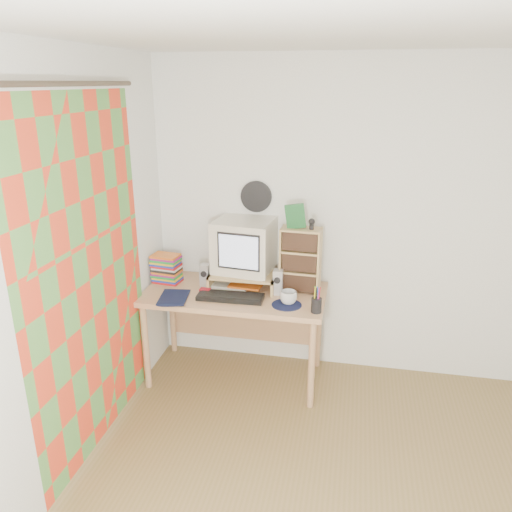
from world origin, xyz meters
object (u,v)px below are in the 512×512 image
at_px(dvd_stack, 166,264).
at_px(diary, 160,296).
at_px(desk, 237,304).
at_px(crt_monitor, 243,247).
at_px(mug, 288,298).
at_px(cd_rack, 300,260).
at_px(keyboard, 230,297).

relative_size(dvd_stack, diary, 1.20).
relative_size(desk, diary, 5.56).
bearing_deg(crt_monitor, mug, -28.61).
distance_m(desk, diary, 0.62).
distance_m(cd_rack, mug, 0.34).
height_order(keyboard, mug, mug).
height_order(dvd_stack, cd_rack, cd_rack).
bearing_deg(mug, diary, -173.69).
bearing_deg(diary, dvd_stack, 93.52).
bearing_deg(dvd_stack, desk, 4.20).
distance_m(cd_rack, diary, 1.10).
height_order(desk, diary, diary).
xyz_separation_m(desk, dvd_stack, (-0.59, 0.03, 0.29)).
bearing_deg(crt_monitor, cd_rack, 3.92).
bearing_deg(dvd_stack, crt_monitor, 12.30).
bearing_deg(mug, crt_monitor, 144.48).
bearing_deg(crt_monitor, diary, -137.95).
bearing_deg(desk, crt_monitor, 65.28).
height_order(keyboard, diary, diary).
bearing_deg(keyboard, dvd_stack, 157.56).
height_order(crt_monitor, dvd_stack, crt_monitor).
bearing_deg(diary, keyboard, 2.74).
distance_m(crt_monitor, cd_rack, 0.46).
bearing_deg(cd_rack, keyboard, -148.03).
xyz_separation_m(desk, keyboard, (0.00, -0.20, 0.15)).
distance_m(keyboard, diary, 0.53).
bearing_deg(keyboard, cd_rack, 27.15).
relative_size(keyboard, mug, 3.97).
distance_m(mug, diary, 0.96).
relative_size(desk, crt_monitor, 3.25).
relative_size(dvd_stack, cd_rack, 0.60).
distance_m(keyboard, cd_rack, 0.60).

